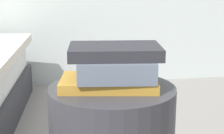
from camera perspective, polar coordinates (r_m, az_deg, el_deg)
book_ochre at (r=1.11m, az=-0.47°, el=-2.50°), size 0.31×0.21×0.03m
book_slate at (r=1.10m, az=0.59°, el=-0.09°), size 0.25×0.21×0.06m
book_charcoal at (r=1.10m, az=0.45°, el=2.45°), size 0.29×0.20×0.04m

